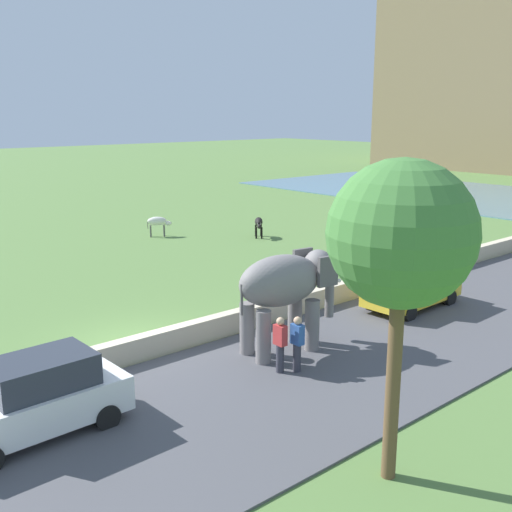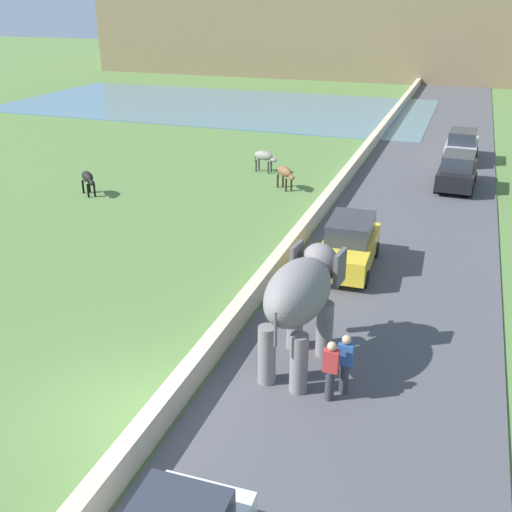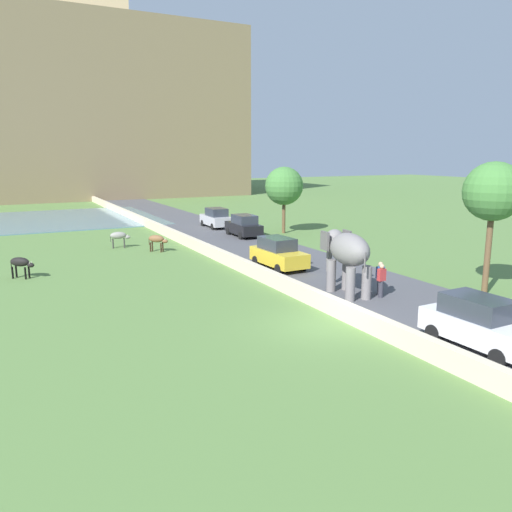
# 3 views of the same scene
# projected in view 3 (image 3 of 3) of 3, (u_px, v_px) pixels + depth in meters

# --- Properties ---
(ground_plane) EXTENTS (220.00, 220.00, 0.00)m
(ground_plane) POSITION_uv_depth(u_px,v_px,m) (323.00, 326.00, 19.54)
(ground_plane) COLOR #567A3D
(road_surface) EXTENTS (7.00, 120.00, 0.06)m
(road_surface) POSITION_uv_depth(u_px,v_px,m) (229.00, 239.00, 39.22)
(road_surface) COLOR #4C4C51
(road_surface) RESTS_ON ground
(barrier_wall) EXTENTS (0.40, 110.00, 0.73)m
(barrier_wall) POSITION_uv_depth(u_px,v_px,m) (192.00, 243.00, 35.71)
(barrier_wall) COLOR beige
(barrier_wall) RESTS_ON ground
(hill_distant) EXTENTS (64.00, 28.00, 25.82)m
(hill_distant) POSITION_uv_depth(u_px,v_px,m) (24.00, 112.00, 77.29)
(hill_distant) COLOR #7F6B4C
(hill_distant) RESTS_ON ground
(fort_on_hill) EXTENTS (31.87, 8.00, 6.40)m
(fort_on_hill) POSITION_uv_depth(u_px,v_px,m) (17.00, 0.00, 74.34)
(fort_on_hill) COLOR #D6BC89
(fort_on_hill) RESTS_ON hill_distant
(elephant) EXTENTS (1.71, 3.54, 2.99)m
(elephant) POSITION_uv_depth(u_px,v_px,m) (347.00, 253.00, 23.45)
(elephant) COLOR slate
(elephant) RESTS_ON ground
(person_beside_elephant) EXTENTS (0.36, 0.22, 1.63)m
(person_beside_elephant) POSITION_uv_depth(u_px,v_px,m) (380.00, 278.00, 23.54)
(person_beside_elephant) COLOR #33333D
(person_beside_elephant) RESTS_ON ground
(person_trailing) EXTENTS (0.36, 0.22, 1.63)m
(person_trailing) POSITION_uv_depth(u_px,v_px,m) (381.00, 280.00, 23.08)
(person_trailing) COLOR #33333D
(person_trailing) RESTS_ON ground
(car_yellow) EXTENTS (1.89, 4.05, 1.80)m
(car_yellow) POSITION_uv_depth(u_px,v_px,m) (278.00, 253.00, 29.23)
(car_yellow) COLOR gold
(car_yellow) RESTS_ON ground
(car_silver) EXTENTS (1.89, 4.05, 1.80)m
(car_silver) POSITION_uv_depth(u_px,v_px,m) (216.00, 218.00, 45.36)
(car_silver) COLOR #B7B7BC
(car_silver) RESTS_ON ground
(car_black) EXTENTS (1.93, 4.07, 1.80)m
(car_black) POSITION_uv_depth(u_px,v_px,m) (244.00, 226.00, 40.35)
(car_black) COLOR black
(car_black) RESTS_ON ground
(car_white) EXTENTS (1.87, 4.04, 1.80)m
(car_white) POSITION_uv_depth(u_px,v_px,m) (480.00, 323.00, 17.14)
(car_white) COLOR white
(car_white) RESTS_ON ground
(cow_brown) EXTENTS (1.27, 1.16, 1.15)m
(cow_brown) POSITION_uv_depth(u_px,v_px,m) (157.00, 240.00, 34.24)
(cow_brown) COLOR brown
(cow_brown) RESTS_ON ground
(cow_grey) EXTENTS (1.42, 0.65, 1.15)m
(cow_grey) POSITION_uv_depth(u_px,v_px,m) (119.00, 236.00, 35.68)
(cow_grey) COLOR gray
(cow_grey) RESTS_ON ground
(cow_black) EXTENTS (1.30, 1.12, 1.15)m
(cow_black) POSITION_uv_depth(u_px,v_px,m) (21.00, 263.00, 26.89)
(cow_black) COLOR black
(cow_black) RESTS_ON ground
(tree_near) EXTENTS (2.72, 2.72, 6.22)m
(tree_near) POSITION_uv_depth(u_px,v_px,m) (493.00, 192.00, 23.06)
(tree_near) COLOR brown
(tree_near) RESTS_ON ground
(tree_mid) EXTENTS (3.16, 3.16, 5.52)m
(tree_mid) POSITION_uv_depth(u_px,v_px,m) (284.00, 186.00, 41.78)
(tree_mid) COLOR brown
(tree_mid) RESTS_ON ground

